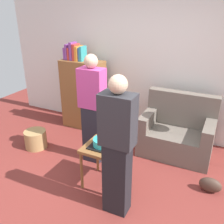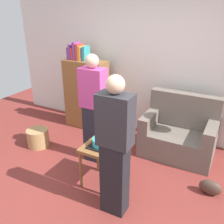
{
  "view_description": "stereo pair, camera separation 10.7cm",
  "coord_description": "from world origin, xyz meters",
  "views": [
    {
      "loc": [
        1.21,
        -2.1,
        2.23
      ],
      "look_at": [
        -0.08,
        0.55,
        0.95
      ],
      "focal_mm": 39.88,
      "sensor_mm": 36.0,
      "label": 1
    },
    {
      "loc": [
        1.31,
        -2.05,
        2.23
      ],
      "look_at": [
        -0.08,
        0.55,
        0.95
      ],
      "focal_mm": 39.88,
      "sensor_mm": 36.0,
      "label": 2
    }
  ],
  "objects": [
    {
      "name": "bookshelf",
      "position": [
        -1.23,
        1.66,
        0.68
      ],
      "size": [
        0.8,
        0.36,
        1.61
      ],
      "color": "brown",
      "rests_on": "ground_plane"
    },
    {
      "name": "ground_plane",
      "position": [
        0.0,
        0.0,
        0.0
      ],
      "size": [
        8.0,
        8.0,
        0.0
      ],
      "primitive_type": "plane",
      "color": "maroon"
    },
    {
      "name": "wicker_basket",
      "position": [
        -1.54,
        0.61,
        0.15
      ],
      "size": [
        0.36,
        0.36,
        0.3
      ],
      "primitive_type": "cylinder",
      "color": "#A88451",
      "rests_on": "ground_plane"
    },
    {
      "name": "birthday_cake",
      "position": [
        -0.08,
        0.3,
        0.63
      ],
      "size": [
        0.32,
        0.32,
        0.17
      ],
      "color": "black",
      "rests_on": "side_table"
    },
    {
      "name": "couch",
      "position": [
        0.61,
        1.5,
        0.34
      ],
      "size": [
        1.1,
        0.7,
        0.96
      ],
      "color": "#6B6056",
      "rests_on": "ground_plane"
    },
    {
      "name": "person_blowing_candles",
      "position": [
        -0.48,
        0.74,
        0.83
      ],
      "size": [
        0.36,
        0.22,
        1.63
      ],
      "rotation": [
        0.0,
        0.0,
        0.33
      ],
      "color": "#23232D",
      "rests_on": "ground_plane"
    },
    {
      "name": "side_table",
      "position": [
        -0.08,
        0.3,
        0.49
      ],
      "size": [
        0.48,
        0.48,
        0.58
      ],
      "color": "brown",
      "rests_on": "ground_plane"
    },
    {
      "name": "handbag",
      "position": [
        1.23,
        0.75,
        0.1
      ],
      "size": [
        0.28,
        0.14,
        0.2
      ],
      "primitive_type": "ellipsoid",
      "color": "#473328",
      "rests_on": "ground_plane"
    },
    {
      "name": "person_holding_cake",
      "position": [
        0.27,
        -0.05,
        0.83
      ],
      "size": [
        0.36,
        0.22,
        1.63
      ],
      "rotation": [
        0.0,
        0.0,
        3.23
      ],
      "color": "black",
      "rests_on": "ground_plane"
    },
    {
      "name": "wall_back",
      "position": [
        0.0,
        2.05,
        1.35
      ],
      "size": [
        6.0,
        0.1,
        2.7
      ],
      "primitive_type": "cube",
      "color": "silver",
      "rests_on": "ground_plane"
    }
  ]
}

